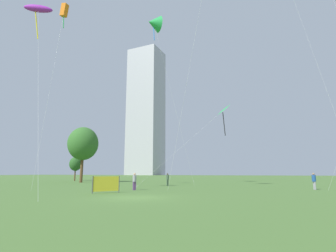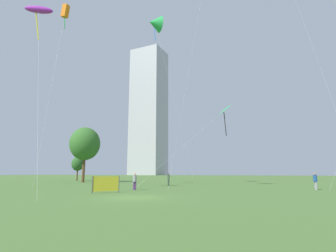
{
  "view_description": "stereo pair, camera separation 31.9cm",
  "coord_description": "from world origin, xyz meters",
  "px_view_note": "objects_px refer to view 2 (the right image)",
  "views": [
    {
      "loc": [
        7.67,
        -16.81,
        1.71
      ],
      "look_at": [
        0.3,
        6.8,
        6.14
      ],
      "focal_mm": 27.72,
      "sensor_mm": 36.0,
      "label": 1
    },
    {
      "loc": [
        7.97,
        -16.72,
        1.71
      ],
      "look_at": [
        0.3,
        6.8,
        6.14
      ],
      "focal_mm": 27.72,
      "sensor_mm": 36.0,
      "label": 2
    }
  ],
  "objects_px": {
    "person_standing_3": "(135,180)",
    "kite_flying_8": "(224,112)",
    "kite_flying_7": "(65,12)",
    "event_banner": "(106,184)",
    "kite_flying_3": "(39,10)",
    "park_tree_1": "(78,164)",
    "distant_highrise_0": "(149,111)",
    "kite_flying_2": "(155,23)",
    "person_standing_2": "(315,180)",
    "park_tree_0": "(85,144)",
    "person_standing_1": "(168,179)"
  },
  "relations": [
    {
      "from": "kite_flying_3",
      "to": "event_banner",
      "type": "bearing_deg",
      "value": 10.65
    },
    {
      "from": "person_standing_3",
      "to": "kite_flying_8",
      "type": "height_order",
      "value": "kite_flying_8"
    },
    {
      "from": "person_standing_1",
      "to": "park_tree_1",
      "type": "relative_size",
      "value": 0.33
    },
    {
      "from": "distant_highrise_0",
      "to": "park_tree_1",
      "type": "bearing_deg",
      "value": -67.44
    },
    {
      "from": "kite_flying_8",
      "to": "event_banner",
      "type": "xyz_separation_m",
      "value": [
        -8.53,
        -15.12,
        -8.98
      ]
    },
    {
      "from": "park_tree_0",
      "to": "park_tree_1",
      "type": "distance_m",
      "value": 9.82
    },
    {
      "from": "person_standing_1",
      "to": "event_banner",
      "type": "distance_m",
      "value": 12.88
    },
    {
      "from": "kite_flying_8",
      "to": "park_tree_0",
      "type": "relative_size",
      "value": 1.12
    },
    {
      "from": "person_standing_2",
      "to": "kite_flying_3",
      "type": "distance_m",
      "value": 32.33
    },
    {
      "from": "person_standing_3",
      "to": "event_banner",
      "type": "xyz_separation_m",
      "value": [
        -0.73,
        -4.07,
        -0.2
      ]
    },
    {
      "from": "person_standing_1",
      "to": "person_standing_3",
      "type": "xyz_separation_m",
      "value": [
        -0.65,
        -8.74,
        0.03
      ]
    },
    {
      "from": "person_standing_2",
      "to": "distant_highrise_0",
      "type": "relative_size",
      "value": 0.02
    },
    {
      "from": "distant_highrise_0",
      "to": "person_standing_2",
      "type": "bearing_deg",
      "value": -53.5
    },
    {
      "from": "kite_flying_2",
      "to": "kite_flying_7",
      "type": "bearing_deg",
      "value": -134.87
    },
    {
      "from": "kite_flying_3",
      "to": "park_tree_1",
      "type": "distance_m",
      "value": 34.03
    },
    {
      "from": "kite_flying_3",
      "to": "park_tree_0",
      "type": "relative_size",
      "value": 1.9
    },
    {
      "from": "person_standing_2",
      "to": "kite_flying_7",
      "type": "height_order",
      "value": "kite_flying_7"
    },
    {
      "from": "kite_flying_2",
      "to": "event_banner",
      "type": "relative_size",
      "value": 13.68
    },
    {
      "from": "kite_flying_3",
      "to": "kite_flying_7",
      "type": "height_order",
      "value": "kite_flying_7"
    },
    {
      "from": "kite_flying_2",
      "to": "event_banner",
      "type": "bearing_deg",
      "value": -86.51
    },
    {
      "from": "kite_flying_7",
      "to": "event_banner",
      "type": "xyz_separation_m",
      "value": [
        9.46,
        -4.34,
        -20.75
      ]
    },
    {
      "from": "person_standing_2",
      "to": "person_standing_3",
      "type": "distance_m",
      "value": 17.97
    },
    {
      "from": "person_standing_3",
      "to": "park_tree_1",
      "type": "distance_m",
      "value": 31.77
    },
    {
      "from": "person_standing_3",
      "to": "kite_flying_2",
      "type": "height_order",
      "value": "kite_flying_2"
    },
    {
      "from": "park_tree_0",
      "to": "event_banner",
      "type": "height_order",
      "value": "park_tree_0"
    },
    {
      "from": "kite_flying_3",
      "to": "kite_flying_2",
      "type": "bearing_deg",
      "value": 64.94
    },
    {
      "from": "kite_flying_3",
      "to": "distant_highrise_0",
      "type": "distance_m",
      "value": 146.02
    },
    {
      "from": "park_tree_0",
      "to": "person_standing_3",
      "type": "bearing_deg",
      "value": -41.6
    },
    {
      "from": "kite_flying_3",
      "to": "park_tree_1",
      "type": "xyz_separation_m",
      "value": [
        -14.84,
        27.15,
        -14.18
      ]
    },
    {
      "from": "kite_flying_3",
      "to": "event_banner",
      "type": "relative_size",
      "value": 10.07
    },
    {
      "from": "person_standing_2",
      "to": "kite_flying_2",
      "type": "distance_m",
      "value": 29.22
    },
    {
      "from": "park_tree_0",
      "to": "person_standing_1",
      "type": "bearing_deg",
      "value": -19.46
    },
    {
      "from": "person_standing_1",
      "to": "person_standing_3",
      "type": "distance_m",
      "value": 8.76
    },
    {
      "from": "distant_highrise_0",
      "to": "kite_flying_2",
      "type": "bearing_deg",
      "value": -59.85
    },
    {
      "from": "kite_flying_3",
      "to": "person_standing_1",
      "type": "bearing_deg",
      "value": 57.88
    },
    {
      "from": "person_standing_2",
      "to": "kite_flying_7",
      "type": "bearing_deg",
      "value": 74.49
    },
    {
      "from": "person_standing_1",
      "to": "kite_flying_3",
      "type": "xyz_separation_m",
      "value": [
        -8.93,
        -14.23,
        16.67
      ]
    },
    {
      "from": "person_standing_3",
      "to": "park_tree_0",
      "type": "xyz_separation_m",
      "value": [
        -16.77,
        14.89,
        5.69
      ]
    },
    {
      "from": "person_standing_2",
      "to": "park_tree_0",
      "type": "distance_m",
      "value": 35.35
    },
    {
      "from": "kite_flying_2",
      "to": "kite_flying_7",
      "type": "distance_m",
      "value": 12.42
    },
    {
      "from": "park_tree_1",
      "to": "distant_highrise_0",
      "type": "relative_size",
      "value": 0.06
    },
    {
      "from": "person_standing_1",
      "to": "park_tree_1",
      "type": "xyz_separation_m",
      "value": [
        -23.77,
        12.92,
        2.49
      ]
    },
    {
      "from": "person_standing_3",
      "to": "kite_flying_7",
      "type": "relative_size",
      "value": 0.07
    },
    {
      "from": "person_standing_1",
      "to": "park_tree_0",
      "type": "xyz_separation_m",
      "value": [
        -17.42,
        6.16,
        5.71
      ]
    },
    {
      "from": "kite_flying_7",
      "to": "person_standing_3",
      "type": "bearing_deg",
      "value": -1.5
    },
    {
      "from": "kite_flying_3",
      "to": "distant_highrise_0",
      "type": "bearing_deg",
      "value": 108.03
    },
    {
      "from": "kite_flying_7",
      "to": "event_banner",
      "type": "bearing_deg",
      "value": -24.65
    },
    {
      "from": "kite_flying_7",
      "to": "distant_highrise_0",
      "type": "bearing_deg",
      "value": 108.02
    },
    {
      "from": "person_standing_1",
      "to": "event_banner",
      "type": "bearing_deg",
      "value": 19.91
    },
    {
      "from": "park_tree_1",
      "to": "kite_flying_2",
      "type": "bearing_deg",
      "value": -30.43
    }
  ]
}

